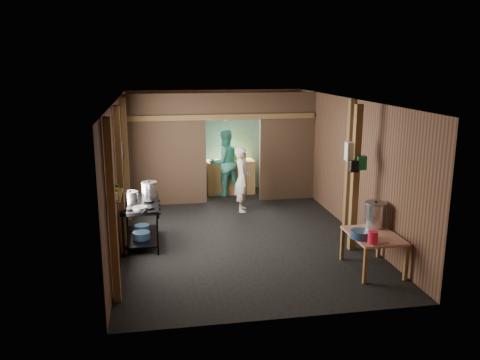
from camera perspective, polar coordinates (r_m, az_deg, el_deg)
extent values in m
cube|color=black|center=(9.90, -0.20, -5.94)|extent=(4.50, 7.00, 0.00)
cube|color=#4C453E|center=(9.36, -0.21, 9.25)|extent=(4.50, 7.00, 0.00)
cube|color=brown|center=(12.95, -2.82, 4.62)|extent=(4.50, 0.00, 2.60)
cube|color=brown|center=(6.24, 5.23, -5.18)|extent=(4.50, 0.00, 2.60)
cube|color=brown|center=(9.44, -13.80, 0.91)|extent=(0.00, 7.00, 2.60)
cube|color=brown|center=(10.16, 12.41, 1.86)|extent=(0.00, 7.00, 2.60)
cube|color=#482F1F|center=(11.58, -8.55, 3.43)|extent=(1.85, 0.10, 2.60)
cube|color=#482F1F|center=(11.99, 5.46, 3.87)|extent=(1.35, 0.10, 2.60)
cube|color=#482F1F|center=(11.59, -0.83, 8.58)|extent=(1.30, 0.10, 0.60)
cube|color=#71A39D|center=(12.90, -2.79, 4.36)|extent=(4.40, 0.06, 2.50)
cube|color=olive|center=(12.63, -1.12, 0.36)|extent=(1.20, 0.50, 0.85)
cylinder|color=silver|center=(12.81, -1.68, 7.24)|extent=(0.20, 0.03, 0.20)
cube|color=olive|center=(6.92, -14.55, -3.68)|extent=(0.10, 0.12, 2.60)
cube|color=olive|center=(8.66, -13.66, -0.20)|extent=(0.10, 0.12, 2.60)
cube|color=olive|center=(10.61, -13.02, 2.32)|extent=(0.10, 0.12, 2.60)
cube|color=olive|center=(9.95, 12.46, 1.62)|extent=(0.10, 0.12, 2.60)
cube|color=olive|center=(8.84, 13.16, 0.10)|extent=(0.12, 0.12, 2.60)
cube|color=olive|center=(11.53, -2.02, 7.29)|extent=(4.40, 0.12, 0.12)
cylinder|color=slate|center=(9.76, -13.53, 3.43)|extent=(0.03, 0.34, 0.34)
cylinder|color=black|center=(10.17, -13.37, 3.26)|extent=(0.03, 0.30, 0.30)
cube|color=olive|center=(7.37, -14.07, -1.79)|extent=(0.14, 0.80, 0.03)
cylinder|color=silver|center=(7.12, -14.23, -1.81)|extent=(0.07, 0.07, 0.10)
cylinder|color=gold|center=(7.36, -14.10, -1.31)|extent=(0.08, 0.08, 0.10)
cylinder|color=#136E34|center=(7.57, -13.99, -0.89)|extent=(0.06, 0.06, 0.10)
cube|color=silver|center=(8.80, 12.82, 3.25)|extent=(0.22, 0.15, 0.32)
cube|color=#136E34|center=(8.75, 13.83, 1.94)|extent=(0.16, 0.12, 0.24)
cube|color=black|center=(8.69, 13.02, 1.57)|extent=(0.14, 0.10, 0.20)
cylinder|color=navy|center=(9.20, -11.31, -6.30)|extent=(0.31, 0.31, 0.13)
cylinder|color=navy|center=(9.63, -11.26, -5.45)|extent=(0.28, 0.28, 0.11)
cylinder|color=navy|center=(8.00, 13.81, -6.11)|extent=(0.41, 0.41, 0.12)
cylinder|color=#F81B43|center=(7.82, 15.10, -6.41)|extent=(0.19, 0.19, 0.19)
cube|color=silver|center=(7.83, 15.93, -7.12)|extent=(0.30, 0.11, 0.01)
cylinder|color=gold|center=(12.55, -0.09, 2.74)|extent=(0.36, 0.36, 0.20)
imported|color=silver|center=(11.04, 0.26, 0.09)|extent=(0.41, 0.57, 1.47)
imported|color=teal|center=(12.33, -1.82, 2.01)|extent=(0.98, 0.87, 1.68)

